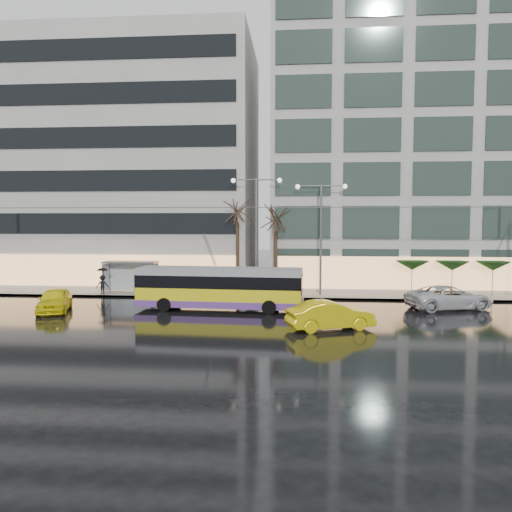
# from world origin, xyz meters

# --- Properties ---
(ground) EXTENTS (140.00, 140.00, 0.00)m
(ground) POSITION_xyz_m (0.00, 0.00, 0.00)
(ground) COLOR black
(ground) RESTS_ON ground
(sidewalk) EXTENTS (80.00, 10.00, 0.15)m
(sidewalk) POSITION_xyz_m (2.00, 14.00, 0.07)
(sidewalk) COLOR gray
(sidewalk) RESTS_ON ground
(kerb) EXTENTS (80.00, 0.10, 0.15)m
(kerb) POSITION_xyz_m (2.00, 9.05, 0.07)
(kerb) COLOR slate
(kerb) RESTS_ON ground
(building_left) EXTENTS (34.00, 14.00, 22.00)m
(building_left) POSITION_xyz_m (-16.00, 19.00, 11.15)
(building_left) COLOR #9E9C97
(building_left) RESTS_ON sidewalk
(building_right) EXTENTS (32.00, 14.00, 25.00)m
(building_right) POSITION_xyz_m (19.00, 19.00, 12.65)
(building_right) COLOR #9E9C97
(building_right) RESTS_ON sidewalk
(trolleybus) EXTENTS (11.05, 4.57, 5.07)m
(trolleybus) POSITION_xyz_m (0.09, 4.34, 1.37)
(trolleybus) COLOR yellow
(trolleybus) RESTS_ON ground
(catenary) EXTENTS (42.24, 5.12, 7.00)m
(catenary) POSITION_xyz_m (1.00, 7.94, 4.25)
(catenary) COLOR #595B60
(catenary) RESTS_ON ground
(bus_shelter) EXTENTS (4.20, 1.60, 2.51)m
(bus_shelter) POSITION_xyz_m (-8.38, 10.69, 1.96)
(bus_shelter) COLOR #595B60
(bus_shelter) RESTS_ON sidewalk
(street_lamp_near) EXTENTS (3.96, 0.36, 9.03)m
(street_lamp_near) POSITION_xyz_m (2.00, 10.80, 5.99)
(street_lamp_near) COLOR #595B60
(street_lamp_near) RESTS_ON sidewalk
(street_lamp_far) EXTENTS (3.96, 0.36, 8.53)m
(street_lamp_far) POSITION_xyz_m (7.00, 10.80, 5.71)
(street_lamp_far) COLOR #595B60
(street_lamp_far) RESTS_ON sidewalk
(tree_a) EXTENTS (3.20, 3.20, 8.40)m
(tree_a) POSITION_xyz_m (0.50, 11.00, 7.09)
(tree_a) COLOR black
(tree_a) RESTS_ON sidewalk
(tree_b) EXTENTS (3.20, 3.20, 7.70)m
(tree_b) POSITION_xyz_m (3.50, 11.20, 6.40)
(tree_b) COLOR black
(tree_b) RESTS_ON sidewalk
(parasol_a) EXTENTS (2.50, 2.50, 2.65)m
(parasol_a) POSITION_xyz_m (14.00, 11.00, 2.45)
(parasol_a) COLOR #595B60
(parasol_a) RESTS_ON sidewalk
(parasol_b) EXTENTS (2.50, 2.50, 2.65)m
(parasol_b) POSITION_xyz_m (17.00, 11.00, 2.45)
(parasol_b) COLOR #595B60
(parasol_b) RESTS_ON sidewalk
(parasol_c) EXTENTS (2.50, 2.50, 2.65)m
(parasol_c) POSITION_xyz_m (20.00, 11.00, 2.45)
(parasol_c) COLOR #595B60
(parasol_c) RESTS_ON sidewalk
(taxi_a) EXTENTS (3.09, 4.85, 1.54)m
(taxi_a) POSITION_xyz_m (-10.50, 2.90, 0.77)
(taxi_a) COLOR yellow
(taxi_a) RESTS_ON ground
(taxi_b) EXTENTS (5.03, 3.14, 1.56)m
(taxi_b) POSITION_xyz_m (7.01, -0.96, 0.78)
(taxi_b) COLOR #D0B90A
(taxi_b) RESTS_ON ground
(sedan_silver) EXTENTS (6.17, 4.04, 1.58)m
(sedan_silver) POSITION_xyz_m (15.31, 5.89, 0.79)
(sedan_silver) COLOR silver
(sedan_silver) RESTS_ON ground
(pedestrian_a) EXTENTS (1.23, 1.24, 2.19)m
(pedestrian_a) POSITION_xyz_m (-6.26, 10.44, 1.63)
(pedestrian_a) COLOR black
(pedestrian_a) RESTS_ON sidewalk
(pedestrian_b) EXTENTS (0.84, 0.71, 1.51)m
(pedestrian_b) POSITION_xyz_m (-4.25, 12.20, 0.91)
(pedestrian_b) COLOR black
(pedestrian_b) RESTS_ON sidewalk
(pedestrian_c) EXTENTS (1.06, 0.96, 2.11)m
(pedestrian_c) POSITION_xyz_m (-9.90, 9.41, 1.27)
(pedestrian_c) COLOR black
(pedestrian_c) RESTS_ON sidewalk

